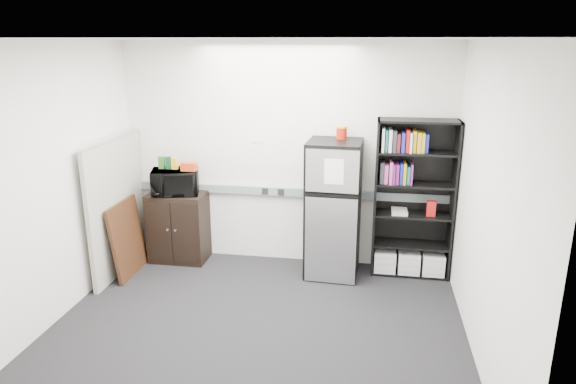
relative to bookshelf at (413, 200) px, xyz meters
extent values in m
plane|color=black|center=(-1.53, -1.57, -0.91)|extent=(4.00, 4.00, 0.00)
cube|color=silver|center=(-1.53, 0.18, 0.44)|extent=(4.00, 0.02, 2.70)
cube|color=silver|center=(0.47, -1.57, 0.44)|extent=(0.02, 3.50, 2.70)
cube|color=silver|center=(-3.53, -1.57, 0.44)|extent=(0.02, 3.50, 2.70)
cube|color=white|center=(-1.53, -1.57, 1.79)|extent=(4.00, 3.50, 0.02)
cube|color=slate|center=(-1.53, 0.15, -0.01)|extent=(3.92, 0.05, 0.10)
cube|color=white|center=(-1.88, 0.18, 0.64)|extent=(0.14, 0.00, 0.10)
cube|color=black|center=(-0.44, -0.01, 0.01)|extent=(0.02, 0.34, 1.85)
cube|color=black|center=(0.44, -0.01, 0.01)|extent=(0.02, 0.34, 1.85)
cube|color=black|center=(0.00, 0.16, 0.01)|extent=(0.90, 0.02, 1.85)
cube|color=black|center=(0.00, -0.01, 0.92)|extent=(0.90, 0.34, 0.02)
cube|color=black|center=(0.00, -0.01, -0.89)|extent=(0.85, 0.32, 0.03)
cube|color=black|center=(0.00, -0.01, -0.54)|extent=(0.85, 0.32, 0.03)
cube|color=black|center=(0.00, -0.01, -0.17)|extent=(0.85, 0.32, 0.02)
cube|color=black|center=(0.00, -0.01, 0.20)|extent=(0.85, 0.32, 0.02)
cube|color=black|center=(0.00, -0.01, 0.57)|extent=(0.85, 0.32, 0.02)
cube|color=silver|center=(-0.28, -0.02, -0.76)|extent=(0.25, 0.30, 0.25)
cube|color=silver|center=(0.00, -0.02, -0.76)|extent=(0.25, 0.30, 0.25)
cube|color=silver|center=(0.28, -0.02, -0.76)|extent=(0.25, 0.30, 0.25)
cube|color=#A19B8F|center=(-3.43, -0.49, -0.11)|extent=(0.05, 1.30, 1.60)
cube|color=#B2B2B7|center=(-3.43, -0.49, 0.70)|extent=(0.06, 1.30, 0.02)
cube|color=black|center=(-2.86, -0.06, -0.47)|extent=(0.70, 0.44, 0.88)
cube|color=black|center=(-3.02, -0.28, -0.47)|extent=(0.32, 0.01, 0.77)
cube|color=black|center=(-2.69, -0.28, -0.47)|extent=(0.32, 0.01, 0.77)
cylinder|color=#B2B2B7|center=(-2.91, -0.30, -0.43)|extent=(0.02, 0.02, 0.02)
cylinder|color=#B2B2B7|center=(-2.81, -0.30, -0.43)|extent=(0.02, 0.02, 0.02)
imported|color=black|center=(-2.86, -0.08, 0.12)|extent=(0.63, 0.51, 0.31)
cube|color=#27601B|center=(-3.03, -0.05, 0.34)|extent=(0.08, 0.06, 0.15)
cube|color=#0C351D|center=(-2.94, -0.05, 0.34)|extent=(0.08, 0.07, 0.15)
cube|color=gold|center=(-2.86, -0.05, 0.34)|extent=(0.07, 0.06, 0.14)
cube|color=#BC3812|center=(-2.66, -0.10, 0.32)|extent=(0.18, 0.11, 0.10)
cube|color=black|center=(-0.91, -0.14, -0.12)|extent=(0.63, 0.63, 1.59)
cube|color=#B4B4B9|center=(-0.91, -0.45, 0.42)|extent=(0.58, 0.05, 0.48)
cube|color=#B4B4B9|center=(-0.91, -0.45, -0.39)|extent=(0.58, 0.05, 1.02)
cube|color=black|center=(-0.91, -0.46, 0.15)|extent=(0.58, 0.03, 0.03)
cube|color=white|center=(-0.89, -0.46, 0.42)|extent=(0.21, 0.01, 0.28)
cube|color=black|center=(-0.91, -0.14, 0.68)|extent=(0.63, 0.63, 0.02)
cylinder|color=#A81807|center=(-0.85, -0.02, 0.77)|extent=(0.12, 0.12, 0.15)
cylinder|color=gold|center=(-0.85, -0.02, 0.86)|extent=(0.12, 0.12, 0.02)
cube|color=black|center=(-3.30, -0.56, -0.47)|extent=(0.15, 0.70, 0.89)
cube|color=silver|center=(-3.28, -0.56, -0.47)|extent=(0.10, 0.59, 0.75)
camera|label=1|loc=(-0.51, -5.82, 1.77)|focal=32.00mm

